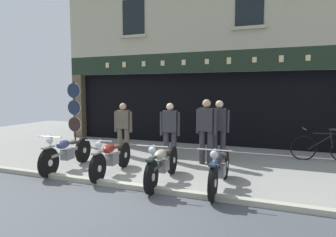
# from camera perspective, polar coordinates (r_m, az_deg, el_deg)

# --- Properties ---
(ground) EXTENTS (22.59, 22.00, 0.18)m
(ground) POSITION_cam_1_polar(r_m,az_deg,el_deg) (5.22, -13.89, -17.07)
(ground) COLOR gray
(shop_facade) EXTENTS (10.89, 4.42, 6.24)m
(shop_facade) POSITION_cam_1_polar(r_m,az_deg,el_deg) (12.26, 7.85, 4.25)
(shop_facade) COLOR black
(shop_facade) RESTS_ON ground
(motorcycle_left) EXTENTS (0.62, 2.11, 0.93)m
(motorcycle_left) POSITION_cam_1_polar(r_m,az_deg,el_deg) (7.64, -19.22, -6.27)
(motorcycle_left) COLOR black
(motorcycle_left) RESTS_ON ground
(motorcycle_center_left) EXTENTS (0.62, 1.99, 0.92)m
(motorcycle_center_left) POSITION_cam_1_polar(r_m,az_deg,el_deg) (6.90, -11.00, -7.40)
(motorcycle_center_left) COLOR black
(motorcycle_center_left) RESTS_ON ground
(motorcycle_center) EXTENTS (0.62, 2.08, 0.92)m
(motorcycle_center) POSITION_cam_1_polar(r_m,az_deg,el_deg) (6.19, -1.07, -8.75)
(motorcycle_center) COLOR black
(motorcycle_center) RESTS_ON ground
(motorcycle_center_right) EXTENTS (0.62, 2.09, 0.92)m
(motorcycle_center_right) POSITION_cam_1_polar(r_m,az_deg,el_deg) (5.93, 10.12, -9.47)
(motorcycle_center_right) COLOR black
(motorcycle_center_right) RESTS_ON ground
(salesman_left) EXTENTS (0.55, 0.28, 1.58)m
(salesman_left) POSITION_cam_1_polar(r_m,az_deg,el_deg) (8.84, -8.77, -1.59)
(salesman_left) COLOR brown
(salesman_left) RESTS_ON ground
(shopkeeper_center) EXTENTS (0.55, 0.28, 1.62)m
(shopkeeper_center) POSITION_cam_1_polar(r_m,az_deg,el_deg) (7.99, 0.38, -2.15)
(shopkeeper_center) COLOR #2D2D33
(shopkeeper_center) RESTS_ON ground
(salesman_right) EXTENTS (0.56, 0.27, 1.69)m
(salesman_right) POSITION_cam_1_polar(r_m,az_deg,el_deg) (8.14, 9.99, -1.75)
(salesman_right) COLOR #2D2D33
(salesman_right) RESTS_ON ground
(assistant_far_right) EXTENTS (0.56, 0.27, 1.73)m
(assistant_far_right) POSITION_cam_1_polar(r_m,az_deg,el_deg) (7.74, 7.52, -1.91)
(assistant_far_right) COLOR #2D2D33
(assistant_far_right) RESTS_ON ground
(tyre_sign_pole) EXTENTS (0.57, 0.06, 2.29)m
(tyre_sign_pole) POSITION_cam_1_polar(r_m,az_deg,el_deg) (11.16, -17.92, 1.95)
(tyre_sign_pole) COLOR #232328
(tyre_sign_pole) RESTS_ON ground
(advert_board_near) EXTENTS (0.78, 0.03, 0.93)m
(advert_board_near) POSITION_cam_1_polar(r_m,az_deg,el_deg) (10.37, 15.27, 4.32)
(advert_board_near) COLOR silver
(advert_board_far) EXTENTS (0.72, 0.03, 1.00)m
(advert_board_far) POSITION_cam_1_polar(r_m,az_deg,el_deg) (10.32, 21.78, 3.88)
(advert_board_far) COLOR silver
(leaning_bicycle) EXTENTS (1.72, 0.50, 0.94)m
(leaning_bicycle) POSITION_cam_1_polar(r_m,az_deg,el_deg) (9.19, 28.24, -5.08)
(leaning_bicycle) COLOR black
(leaning_bicycle) RESTS_ON ground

